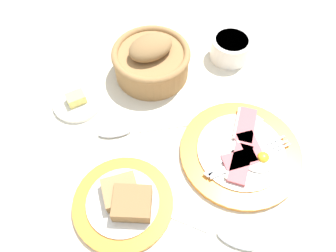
{
  "coord_description": "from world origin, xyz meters",
  "views": [
    {
      "loc": [
        -0.14,
        -0.26,
        0.6
      ],
      "look_at": [
        -0.03,
        0.1,
        0.02
      ],
      "focal_mm": 35.0,
      "sensor_mm": 36.0,
      "label": 1
    }
  ],
  "objects_px": {
    "breakfast_plate": "(242,153)",
    "sugar_cup": "(230,48)",
    "bread_basket": "(151,60)",
    "teaspoon_near_cup": "(127,131)",
    "bread_plate": "(124,202)",
    "butter_dish": "(77,102)",
    "teaspoon_by_saucer": "(221,234)"
  },
  "relations": [
    {
      "from": "teaspoon_by_saucer",
      "to": "teaspoon_near_cup",
      "type": "height_order",
      "value": "same"
    },
    {
      "from": "sugar_cup",
      "to": "bread_basket",
      "type": "bearing_deg",
      "value": 179.82
    },
    {
      "from": "sugar_cup",
      "to": "bread_plate",
      "type": "bearing_deg",
      "value": -137.61
    },
    {
      "from": "teaspoon_near_cup",
      "to": "butter_dish",
      "type": "bearing_deg",
      "value": -41.53
    },
    {
      "from": "teaspoon_by_saucer",
      "to": "bread_plate",
      "type": "bearing_deg",
      "value": -175.5
    },
    {
      "from": "bread_plate",
      "to": "sugar_cup",
      "type": "xyz_separation_m",
      "value": [
        0.33,
        0.3,
        0.02
      ]
    },
    {
      "from": "bread_basket",
      "to": "teaspoon_near_cup",
      "type": "bearing_deg",
      "value": -122.41
    },
    {
      "from": "sugar_cup",
      "to": "teaspoon_near_cup",
      "type": "height_order",
      "value": "sugar_cup"
    },
    {
      "from": "sugar_cup",
      "to": "teaspoon_near_cup",
      "type": "bearing_deg",
      "value": -153.36
    },
    {
      "from": "breakfast_plate",
      "to": "sugar_cup",
      "type": "bearing_deg",
      "value": 73.21
    },
    {
      "from": "sugar_cup",
      "to": "butter_dish",
      "type": "bearing_deg",
      "value": -173.74
    },
    {
      "from": "breakfast_plate",
      "to": "teaspoon_by_saucer",
      "type": "height_order",
      "value": "breakfast_plate"
    },
    {
      "from": "bread_plate",
      "to": "butter_dish",
      "type": "relative_size",
      "value": 1.72
    },
    {
      "from": "breakfast_plate",
      "to": "sugar_cup",
      "type": "height_order",
      "value": "sugar_cup"
    },
    {
      "from": "breakfast_plate",
      "to": "sugar_cup",
      "type": "relative_size",
      "value": 2.56
    },
    {
      "from": "breakfast_plate",
      "to": "teaspoon_near_cup",
      "type": "bearing_deg",
      "value": 150.3
    },
    {
      "from": "bread_plate",
      "to": "butter_dish",
      "type": "bearing_deg",
      "value": 101.34
    },
    {
      "from": "breakfast_plate",
      "to": "bread_plate",
      "type": "xyz_separation_m",
      "value": [
        -0.25,
        -0.04,
        0.01
      ]
    },
    {
      "from": "breakfast_plate",
      "to": "bread_plate",
      "type": "relative_size",
      "value": 1.32
    },
    {
      "from": "teaspoon_by_saucer",
      "to": "teaspoon_near_cup",
      "type": "distance_m",
      "value": 0.29
    },
    {
      "from": "bread_basket",
      "to": "butter_dish",
      "type": "bearing_deg",
      "value": -167.0
    },
    {
      "from": "bread_basket",
      "to": "butter_dish",
      "type": "relative_size",
      "value": 1.65
    },
    {
      "from": "bread_basket",
      "to": "teaspoon_by_saucer",
      "type": "distance_m",
      "value": 0.41
    },
    {
      "from": "sugar_cup",
      "to": "teaspoon_near_cup",
      "type": "distance_m",
      "value": 0.33
    },
    {
      "from": "breakfast_plate",
      "to": "bread_basket",
      "type": "xyz_separation_m",
      "value": [
        -0.12,
        0.27,
        0.04
      ]
    },
    {
      "from": "bread_plate",
      "to": "bread_basket",
      "type": "bearing_deg",
      "value": 66.36
    },
    {
      "from": "sugar_cup",
      "to": "bread_basket",
      "type": "xyz_separation_m",
      "value": [
        -0.2,
        0.0,
        0.01
      ]
    },
    {
      "from": "butter_dish",
      "to": "teaspoon_near_cup",
      "type": "distance_m",
      "value": 0.14
    },
    {
      "from": "sugar_cup",
      "to": "bread_basket",
      "type": "distance_m",
      "value": 0.2
    },
    {
      "from": "bread_plate",
      "to": "sugar_cup",
      "type": "bearing_deg",
      "value": 42.39
    },
    {
      "from": "breakfast_plate",
      "to": "bread_basket",
      "type": "relative_size",
      "value": 1.37
    },
    {
      "from": "breakfast_plate",
      "to": "bread_plate",
      "type": "bearing_deg",
      "value": -172.01
    }
  ]
}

